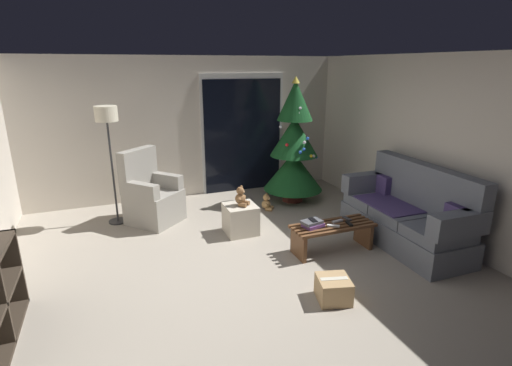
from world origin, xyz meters
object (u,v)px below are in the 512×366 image
at_px(teddy_bear_honey_by_tree, 267,203).
at_px(floor_lamp, 107,125).
at_px(christmas_tree, 294,148).
at_px(cardboard_box_taped_mid_floor, 333,289).
at_px(couch, 408,215).
at_px(coffee_table, 332,233).
at_px(remote_black, 349,223).
at_px(book_stack, 312,224).
at_px(remote_white, 333,226).
at_px(remote_silver, 337,221).
at_px(teddy_bear_chestnut, 241,197).
at_px(cell_phone, 313,220).
at_px(ottoman, 241,219).
at_px(armchair, 151,197).
at_px(remote_graphite, 347,218).

bearing_deg(teddy_bear_honey_by_tree, floor_lamp, 171.43).
bearing_deg(christmas_tree, cardboard_box_taped_mid_floor, -108.44).
bearing_deg(christmas_tree, floor_lamp, 178.28).
xyz_separation_m(couch, coffee_table, (-1.09, 0.13, -0.15)).
bearing_deg(teddy_bear_honey_by_tree, remote_black, -76.73).
xyz_separation_m(book_stack, cardboard_box_taped_mid_floor, (-0.29, -0.99, -0.29)).
bearing_deg(remote_black, remote_white, 8.19).
bearing_deg(book_stack, remote_silver, 2.37).
bearing_deg(cardboard_box_taped_mid_floor, floor_lamp, 123.70).
bearing_deg(remote_black, teddy_bear_honey_by_tree, -66.40).
xyz_separation_m(couch, book_stack, (-1.37, 0.17, 0.02)).
height_order(teddy_bear_chestnut, cardboard_box_taped_mid_floor, teddy_bear_chestnut).
xyz_separation_m(coffee_table, book_stack, (-0.28, 0.03, 0.16)).
distance_m(book_stack, christmas_tree, 2.11).
bearing_deg(floor_lamp, remote_silver, -36.64).
height_order(remote_black, teddy_bear_honey_by_tree, remote_black).
relative_size(remote_black, cell_phone, 1.08).
xyz_separation_m(remote_black, ottoman, (-1.12, 1.04, -0.17)).
bearing_deg(couch, cardboard_box_taped_mid_floor, -153.59).
bearing_deg(couch, teddy_bear_chestnut, 151.37).
bearing_deg(ottoman, remote_white, -49.21).
relative_size(remote_black, book_stack, 0.52).
distance_m(coffee_table, armchair, 2.79).
xyz_separation_m(remote_white, christmas_tree, (0.43, 2.02, 0.57)).
height_order(remote_white, christmas_tree, christmas_tree).
distance_m(couch, teddy_bear_chestnut, 2.30).
bearing_deg(armchair, couch, -32.45).
distance_m(book_stack, floor_lamp, 3.24).
height_order(coffee_table, teddy_bear_honey_by_tree, coffee_table).
distance_m(cell_phone, floor_lamp, 3.23).
relative_size(ottoman, cardboard_box_taped_mid_floor, 1.08).
bearing_deg(teddy_bear_honey_by_tree, remote_white, -83.99).
bearing_deg(teddy_bear_chestnut, remote_white, -49.23).
distance_m(couch, remote_silver, 1.01).
bearing_deg(teddy_bear_honey_by_tree, couch, -54.29).
bearing_deg(remote_black, armchair, -30.37).
height_order(couch, christmas_tree, christmas_tree).
bearing_deg(remote_graphite, floor_lamp, -37.60).
xyz_separation_m(remote_black, remote_white, (-0.23, 0.01, 0.00)).
bearing_deg(remote_white, christmas_tree, -158.92).
xyz_separation_m(remote_black, teddy_bear_chestnut, (-1.12, 1.04, 0.16)).
bearing_deg(ottoman, teddy_bear_honey_by_tree, 45.22).
distance_m(remote_silver, remote_black, 0.16).
xyz_separation_m(remote_graphite, teddy_bear_honey_by_tree, (-0.48, 1.60, -0.27)).
xyz_separation_m(remote_graphite, remote_black, (-0.07, -0.16, 0.00)).
bearing_deg(christmas_tree, remote_silver, -98.83).
height_order(teddy_bear_honey_by_tree, cardboard_box_taped_mid_floor, teddy_bear_honey_by_tree).
height_order(couch, remote_black, couch).
height_order(teddy_bear_chestnut, teddy_bear_honey_by_tree, teddy_bear_chestnut).
bearing_deg(cell_phone, remote_silver, 3.94).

